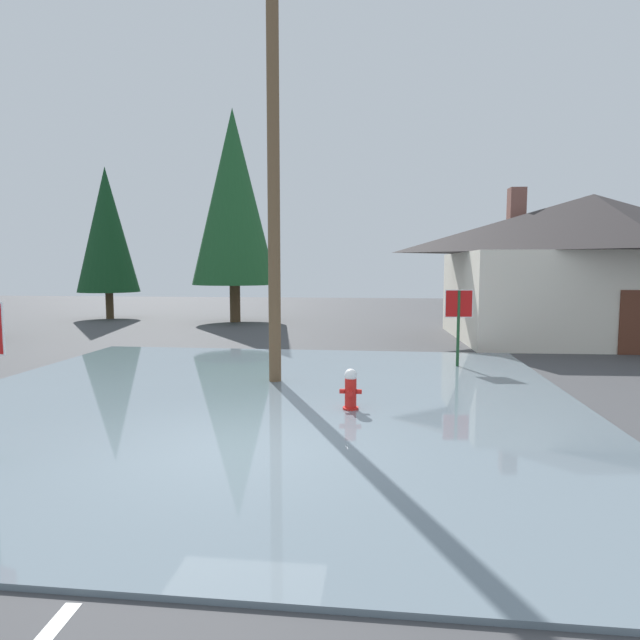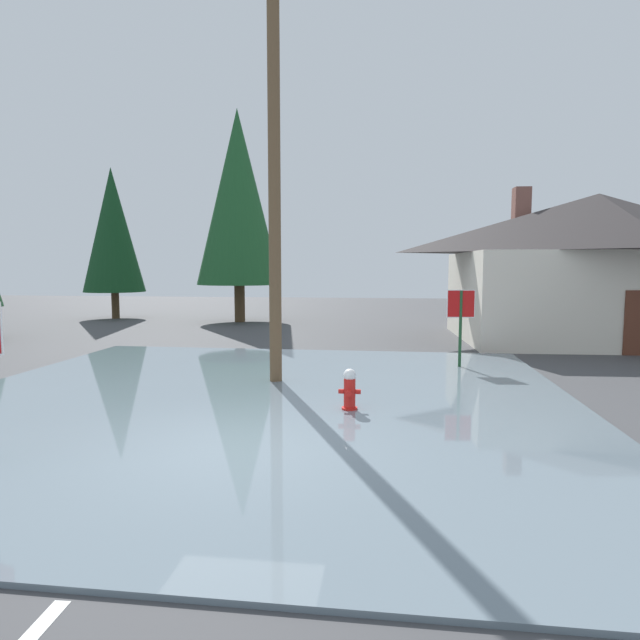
% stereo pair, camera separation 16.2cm
% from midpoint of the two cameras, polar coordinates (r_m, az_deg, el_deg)
% --- Properties ---
extents(ground_plane, '(80.00, 80.00, 0.10)m').
position_cam_midpoint_polar(ground_plane, '(8.26, -8.80, -13.92)').
color(ground_plane, '#424244').
extents(flood_puddle, '(12.86, 13.00, 0.06)m').
position_cam_midpoint_polar(flood_puddle, '(11.09, -6.53, -8.36)').
color(flood_puddle, slate).
rests_on(flood_puddle, ground).
extents(lane_stop_bar, '(3.68, 0.45, 0.01)m').
position_cam_midpoint_polar(lane_stop_bar, '(7.19, -20.08, -16.79)').
color(lane_stop_bar, silver).
rests_on(lane_stop_bar, ground).
extents(fire_hydrant, '(0.41, 0.35, 0.82)m').
position_cam_midpoint_polar(fire_hydrant, '(10.14, 3.60, -7.50)').
color(fire_hydrant, red).
rests_on(fire_hydrant, ground).
extents(utility_pole, '(1.60, 0.28, 9.71)m').
position_cam_midpoint_polar(utility_pole, '(12.64, -4.47, 16.23)').
color(utility_pole, brown).
rests_on(utility_pole, ground).
extents(stop_sign_far, '(0.73, 0.10, 2.11)m').
position_cam_midpoint_polar(stop_sign_far, '(14.73, 14.93, 0.73)').
color(stop_sign_far, '#1E4C28').
rests_on(stop_sign_far, ground).
extents(house, '(10.64, 7.90, 5.76)m').
position_cam_midpoint_polar(house, '(22.26, 27.27, 5.18)').
color(house, silver).
rests_on(house, ground).
extents(pine_tree_mid_left, '(4.11, 4.11, 10.28)m').
position_cam_midpoint_polar(pine_tree_mid_left, '(27.13, -8.46, 12.63)').
color(pine_tree_mid_left, '#4C3823').
rests_on(pine_tree_mid_left, ground).
extents(pine_tree_short_left, '(3.13, 3.13, 7.83)m').
position_cam_midpoint_polar(pine_tree_short_left, '(30.40, -20.89, 8.84)').
color(pine_tree_short_left, '#4C3823').
rests_on(pine_tree_short_left, ground).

